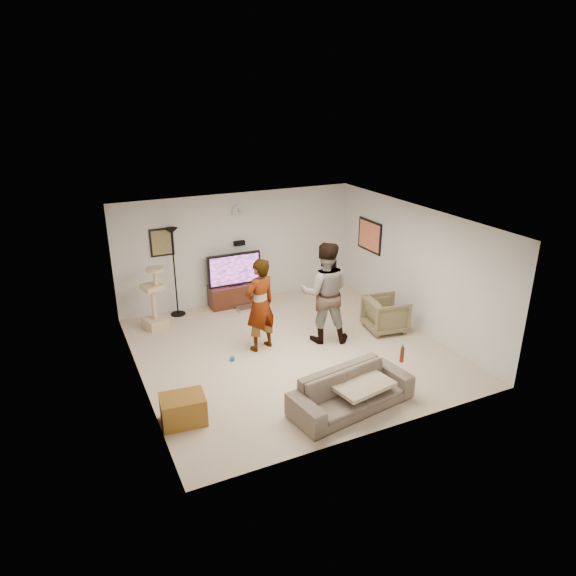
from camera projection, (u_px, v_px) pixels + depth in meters
name	position (u px, v px, depth m)	size (l,w,h in m)	color
floor	(291.00, 350.00, 9.63)	(5.50, 5.50, 0.02)	#BFB193
ceiling	(292.00, 220.00, 8.72)	(5.50, 5.50, 0.02)	silver
wall_back	(239.00, 248.00, 11.49)	(5.50, 0.04, 2.50)	silver
wall_front	(380.00, 355.00, 6.86)	(5.50, 0.04, 2.50)	silver
wall_left	(135.00, 315.00, 8.08)	(0.04, 5.50, 2.50)	silver
wall_right	(414.00, 267.00, 10.27)	(0.04, 5.50, 2.50)	silver
wall_clock	(238.00, 211.00, 11.16)	(0.26, 0.26, 0.04)	silver
wall_speaker	(239.00, 243.00, 11.39)	(0.25, 0.10, 0.10)	black
picture_back	(162.00, 242.00, 10.67)	(0.42, 0.03, 0.52)	olive
picture_right	(370.00, 236.00, 11.52)	(0.03, 0.78, 0.62)	#D76A43
tv_stand	(235.00, 295.00, 11.57)	(1.18, 0.45, 0.49)	#3A190E
console_box	(246.00, 308.00, 11.36)	(0.40, 0.30, 0.07)	silver
tv	(234.00, 269.00, 11.35)	(1.22, 0.08, 0.73)	black
tv_screen	(235.00, 270.00, 11.31)	(1.13, 0.01, 0.64)	#E64FB1
floor_lamp	(175.00, 273.00, 10.80)	(0.32, 0.32, 1.93)	black
cat_tree	(153.00, 298.00, 10.31)	(0.42, 0.42, 1.31)	tan
person_left	(260.00, 305.00, 9.37)	(0.65, 0.43, 1.78)	#9C9CA7
person_right	(325.00, 293.00, 9.67)	(0.96, 0.75, 1.98)	navy
sofa	(351.00, 391.00, 7.79)	(1.97, 0.77, 0.58)	brown
throw_blanket	(360.00, 383.00, 7.81)	(0.90, 0.70, 0.06)	#C5AF8C
beer_bottle	(402.00, 355.00, 8.00)	(0.06, 0.06, 0.25)	#542D0E
armchair	(386.00, 314.00, 10.30)	(0.75, 0.77, 0.70)	brown
side_table	(183.00, 409.00, 7.47)	(0.64, 0.48, 0.43)	brown
toy_ball	(232.00, 358.00, 9.22)	(0.09, 0.09, 0.09)	#0B5D94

